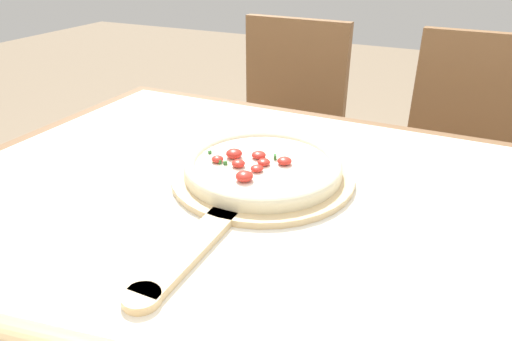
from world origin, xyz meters
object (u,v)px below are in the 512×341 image
(chair_left, at_px, (283,131))
(chair_right, at_px, (463,163))
(pizza, at_px, (263,166))
(pizza_peel, at_px, (257,181))

(chair_left, xyz_separation_m, chair_right, (0.60, 0.00, 0.00))
(chair_left, bearing_deg, chair_right, 2.39)
(pizza, height_order, chair_left, chair_left)
(pizza, distance_m, chair_left, 0.82)
(chair_left, height_order, chair_right, same)
(pizza_peel, xyz_separation_m, chair_left, (-0.25, 0.76, -0.23))
(chair_right, bearing_deg, pizza_peel, -112.75)
(pizza_peel, bearing_deg, chair_left, 108.35)
(pizza, relative_size, chair_left, 0.32)
(pizza, xyz_separation_m, chair_left, (-0.25, 0.74, -0.25))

